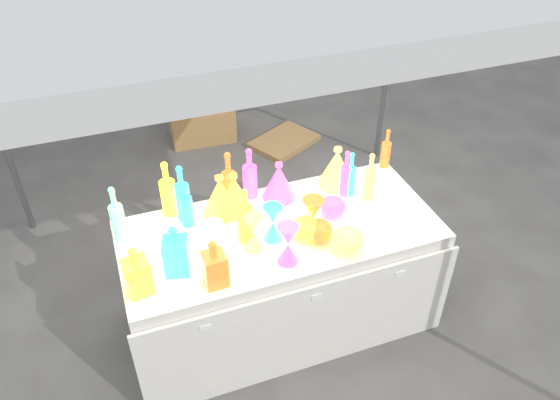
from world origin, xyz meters
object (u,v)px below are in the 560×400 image
object	(u,v)px
hourglass_0	(313,218)
lampshade_0	(220,195)
display_table	(281,276)
globe_0	(306,230)
cardboard_box_closed	(201,117)
bottle_0	(168,188)
decanter_0	(137,270)

from	to	relation	value
hourglass_0	lampshade_0	size ratio (longest dim) A/B	0.94
display_table	globe_0	size ratio (longest dim) A/B	11.40
hourglass_0	globe_0	size ratio (longest dim) A/B	1.51
cardboard_box_closed	lampshade_0	world-z (taller)	lampshade_0
bottle_0	globe_0	xyz separation A→B (m)	(0.65, -0.48, -0.11)
display_table	lampshade_0	size ratio (longest dim) A/B	7.13
display_table	bottle_0	xyz separation A→B (m)	(-0.55, 0.36, 0.55)
display_table	globe_0	world-z (taller)	globe_0
globe_0	lampshade_0	size ratio (longest dim) A/B	0.63
display_table	cardboard_box_closed	size ratio (longest dim) A/B	3.09
bottle_0	hourglass_0	distance (m)	0.84
decanter_0	lampshade_0	bearing A→B (deg)	30.25
cardboard_box_closed	lampshade_0	size ratio (longest dim) A/B	2.31
hourglass_0	globe_0	world-z (taller)	hourglass_0
decanter_0	hourglass_0	xyz separation A→B (m)	(0.96, 0.10, -0.02)
display_table	bottle_0	bearing A→B (deg)	146.89
display_table	decanter_0	distance (m)	0.98
display_table	hourglass_0	xyz separation A→B (m)	(0.15, -0.11, 0.50)
display_table	decanter_0	xyz separation A→B (m)	(-0.81, -0.20, 0.52)
bottle_0	cardboard_box_closed	bearing A→B (deg)	73.18
bottle_0	lampshade_0	xyz separation A→B (m)	(0.28, -0.10, -0.05)
cardboard_box_closed	globe_0	size ratio (longest dim) A/B	3.69
cardboard_box_closed	globe_0	xyz separation A→B (m)	(0.04, -2.53, 0.60)
display_table	bottle_0	distance (m)	0.86
decanter_0	globe_0	size ratio (longest dim) A/B	1.75
display_table	decanter_0	size ratio (longest dim) A/B	6.52
bottle_0	hourglass_0	bearing A→B (deg)	-33.59
display_table	decanter_0	world-z (taller)	decanter_0
bottle_0	globe_0	world-z (taller)	bottle_0
display_table	cardboard_box_closed	world-z (taller)	display_table
display_table	lampshade_0	world-z (taller)	lampshade_0
display_table	globe_0	distance (m)	0.47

